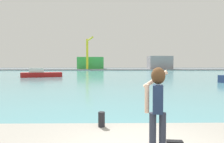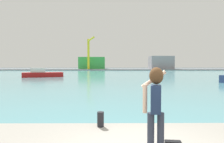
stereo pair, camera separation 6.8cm
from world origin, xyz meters
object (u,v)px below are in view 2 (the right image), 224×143
object	(u,v)px
warehouse_right	(161,63)
boat_moored	(42,74)
warehouse_left	(92,63)
harbor_bollard	(101,119)
person_photographer	(155,101)
port_crane	(89,50)

from	to	relation	value
warehouse_right	boat_moored	bearing A→B (deg)	-124.37
warehouse_right	warehouse_left	bearing A→B (deg)	174.95
harbor_bollard	warehouse_left	size ratio (longest dim) A/B	0.04
boat_moored	warehouse_left	bearing A→B (deg)	65.85
warehouse_left	warehouse_right	size ratio (longest dim) A/B	1.16
harbor_bollard	person_photographer	bearing A→B (deg)	-55.23
person_photographer	port_crane	world-z (taller)	port_crane
person_photographer	warehouse_right	bearing A→B (deg)	-1.10
harbor_bollard	warehouse_right	bearing A→B (deg)	74.77
warehouse_left	port_crane	distance (m)	11.19
boat_moored	harbor_bollard	bearing A→B (deg)	-88.08
warehouse_left	warehouse_right	distance (m)	32.96
harbor_bollard	boat_moored	size ratio (longest dim) A/B	0.05
boat_moored	person_photographer	bearing A→B (deg)	-87.36
harbor_bollard	warehouse_right	world-z (taller)	warehouse_right
person_photographer	warehouse_right	distance (m)	93.42
port_crane	person_photographer	bearing A→B (deg)	-83.01
boat_moored	warehouse_right	world-z (taller)	warehouse_right
boat_moored	port_crane	world-z (taller)	port_crane
harbor_bollard	port_crane	size ratio (longest dim) A/B	0.03
person_photographer	boat_moored	distance (m)	38.55
warehouse_left	person_photographer	bearing A→B (deg)	-83.98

